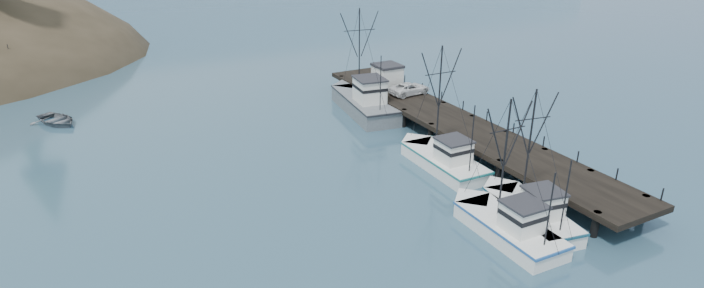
{
  "coord_description": "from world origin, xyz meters",
  "views": [
    {
      "loc": [
        -19.58,
        -25.75,
        21.17
      ],
      "look_at": [
        1.35,
        13.96,
        2.5
      ],
      "focal_mm": 28.0,
      "sensor_mm": 36.0,
      "label": 1
    }
  ],
  "objects_px": {
    "pickup_truck": "(410,89)",
    "trawler_mid": "(506,225)",
    "motorboat": "(57,124)",
    "pier": "(452,122)",
    "trawler_far": "(442,159)",
    "work_vessel": "(363,102)",
    "trawler_near": "(528,211)",
    "pier_shed": "(387,76)"
  },
  "relations": [
    {
      "from": "pier",
      "to": "pickup_truck",
      "type": "relative_size",
      "value": 8.83
    },
    {
      "from": "pier_shed",
      "to": "trawler_mid",
      "type": "bearing_deg",
      "value": -105.27
    },
    {
      "from": "pier",
      "to": "work_vessel",
      "type": "distance_m",
      "value": 12.14
    },
    {
      "from": "trawler_mid",
      "to": "pickup_truck",
      "type": "xyz_separation_m",
      "value": [
        8.93,
        26.17,
        1.88
      ]
    },
    {
      "from": "trawler_near",
      "to": "trawler_far",
      "type": "distance_m",
      "value": 10.82
    },
    {
      "from": "trawler_far",
      "to": "work_vessel",
      "type": "relative_size",
      "value": 0.79
    },
    {
      "from": "trawler_mid",
      "to": "motorboat",
      "type": "relative_size",
      "value": 1.78
    },
    {
      "from": "motorboat",
      "to": "trawler_mid",
      "type": "bearing_deg",
      "value": -82.73
    },
    {
      "from": "trawler_far",
      "to": "pier_shed",
      "type": "height_order",
      "value": "trawler_far"
    },
    {
      "from": "pier",
      "to": "trawler_mid",
      "type": "bearing_deg",
      "value": -115.49
    },
    {
      "from": "trawler_mid",
      "to": "motorboat",
      "type": "height_order",
      "value": "trawler_mid"
    },
    {
      "from": "pier_shed",
      "to": "pickup_truck",
      "type": "bearing_deg",
      "value": -78.93
    },
    {
      "from": "work_vessel",
      "to": "trawler_near",
      "type": "bearing_deg",
      "value": -92.37
    },
    {
      "from": "trawler_near",
      "to": "pickup_truck",
      "type": "distance_m",
      "value": 26.23
    },
    {
      "from": "motorboat",
      "to": "trawler_near",
      "type": "bearing_deg",
      "value": -79.57
    },
    {
      "from": "work_vessel",
      "to": "motorboat",
      "type": "relative_size",
      "value": 2.47
    },
    {
      "from": "trawler_far",
      "to": "motorboat",
      "type": "bearing_deg",
      "value": 136.63
    },
    {
      "from": "trawler_far",
      "to": "pickup_truck",
      "type": "height_order",
      "value": "trawler_far"
    },
    {
      "from": "pier",
      "to": "trawler_far",
      "type": "height_order",
      "value": "trawler_far"
    },
    {
      "from": "trawler_mid",
      "to": "trawler_far",
      "type": "height_order",
      "value": "trawler_far"
    },
    {
      "from": "pickup_truck",
      "to": "trawler_mid",
      "type": "bearing_deg",
      "value": 156.13
    },
    {
      "from": "pier",
      "to": "trawler_mid",
      "type": "height_order",
      "value": "trawler_mid"
    },
    {
      "from": "trawler_far",
      "to": "pickup_truck",
      "type": "relative_size",
      "value": 2.28
    },
    {
      "from": "pier",
      "to": "trawler_near",
      "type": "bearing_deg",
      "value": -107.82
    },
    {
      "from": "trawler_far",
      "to": "pier_shed",
      "type": "distance_m",
      "value": 19.36
    },
    {
      "from": "pier",
      "to": "motorboat",
      "type": "distance_m",
      "value": 43.06
    },
    {
      "from": "work_vessel",
      "to": "pickup_truck",
      "type": "relative_size",
      "value": 2.87
    },
    {
      "from": "pier",
      "to": "motorboat",
      "type": "height_order",
      "value": "pier"
    },
    {
      "from": "pier",
      "to": "motorboat",
      "type": "bearing_deg",
      "value": 146.61
    },
    {
      "from": "work_vessel",
      "to": "pier_shed",
      "type": "distance_m",
      "value": 4.99
    },
    {
      "from": "trawler_mid",
      "to": "pickup_truck",
      "type": "relative_size",
      "value": 2.07
    },
    {
      "from": "pier",
      "to": "pier_shed",
      "type": "height_order",
      "value": "pier_shed"
    },
    {
      "from": "work_vessel",
      "to": "motorboat",
      "type": "height_order",
      "value": "work_vessel"
    },
    {
      "from": "trawler_near",
      "to": "pier_shed",
      "type": "relative_size",
      "value": 3.25
    },
    {
      "from": "trawler_near",
      "to": "trawler_mid",
      "type": "relative_size",
      "value": 1.01
    },
    {
      "from": "pier",
      "to": "trawler_far",
      "type": "bearing_deg",
      "value": -133.83
    },
    {
      "from": "trawler_far",
      "to": "pickup_truck",
      "type": "xyz_separation_m",
      "value": [
        6.03,
        14.63,
        1.87
      ]
    },
    {
      "from": "work_vessel",
      "to": "pickup_truck",
      "type": "height_order",
      "value": "work_vessel"
    },
    {
      "from": "pier",
      "to": "trawler_far",
      "type": "xyz_separation_m",
      "value": [
        -5.16,
        -5.38,
        -0.87
      ]
    },
    {
      "from": "trawler_mid",
      "to": "pier_shed",
      "type": "height_order",
      "value": "trawler_mid"
    },
    {
      "from": "trawler_far",
      "to": "work_vessel",
      "type": "distance_m",
      "value": 16.85
    },
    {
      "from": "pier_shed",
      "to": "pickup_truck",
      "type": "distance_m",
      "value": 3.95
    }
  ]
}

